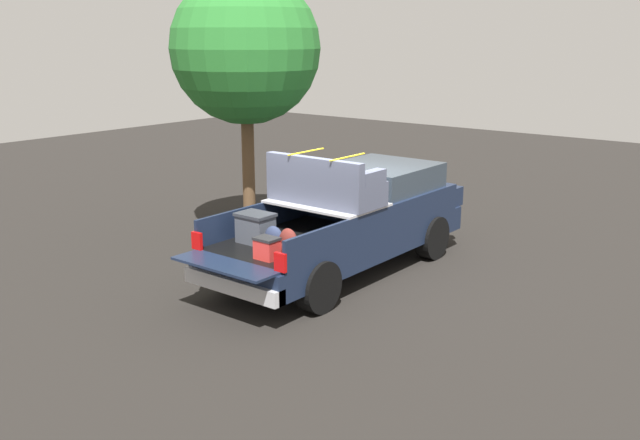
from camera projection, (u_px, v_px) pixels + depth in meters
name	position (u px, v px, depth m)	size (l,w,h in m)	color
ground_plane	(340.00, 272.00, 12.96)	(40.00, 40.00, 0.00)	black
pickup_truck	(352.00, 218.00, 12.98)	(6.05, 2.06, 2.23)	#162138
tree_background	(245.00, 49.00, 14.40)	(3.07, 3.07, 5.45)	brown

